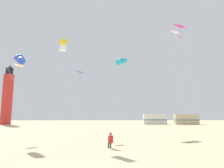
# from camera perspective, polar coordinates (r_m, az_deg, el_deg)

# --- Properties ---
(kite_flyer_standing) EXTENTS (0.40, 0.54, 1.16)m
(kite_flyer_standing) POSITION_cam_1_polar(r_m,az_deg,el_deg) (15.45, -0.48, -15.54)
(kite_flyer_standing) COLOR red
(kite_flyer_standing) RESTS_ON ground
(kite_tube_cyan) EXTENTS (2.45, 2.71, 10.78)m
(kite_tube_cyan) POSITION_cam_1_polar(r_m,az_deg,el_deg) (28.98, 2.71, 6.44)
(kite_tube_cyan) COLOR silver
(kite_tube_cyan) RESTS_ON ground
(kite_diamond_magenta) EXTENTS (2.13, 2.13, 11.02)m
(kite_diamond_magenta) POSITION_cam_1_polar(r_m,az_deg,el_deg) (20.71, 18.57, 14.06)
(kite_diamond_magenta) COLOR silver
(kite_diamond_magenta) RESTS_ON ground
(kite_diamond_violet) EXTENTS (1.22, 1.22, 7.73)m
(kite_diamond_violet) POSITION_cam_1_polar(r_m,az_deg,el_deg) (24.30, -9.00, 2.72)
(kite_diamond_violet) COLOR silver
(kite_diamond_violet) RESTS_ON ground
(kite_box_gold) EXTENTS (2.58, 2.58, 10.30)m
(kite_box_gold) POSITION_cam_1_polar(r_m,az_deg,el_deg) (22.16, -13.66, 10.59)
(kite_box_gold) COLOR silver
(kite_box_gold) RESTS_ON ground
(kite_diamond_white) EXTENTS (2.57, 2.57, 11.29)m
(kite_diamond_white) POSITION_cam_1_polar(r_m,az_deg,el_deg) (22.70, 17.89, 12.61)
(kite_diamond_white) COLOR silver
(kite_diamond_white) RESTS_ON ground
(kite_tube_blue) EXTENTS (3.70, 3.96, 8.83)m
(kite_tube_blue) POSITION_cam_1_polar(r_m,az_deg,el_deg) (22.82, -24.67, 6.44)
(kite_tube_blue) COLOR silver
(kite_tube_blue) RESTS_ON ground
(kite_diamond_orange) EXTENTS (3.35, 3.35, 8.33)m
(kite_diamond_orange) POSITION_cam_1_polar(r_m,az_deg,el_deg) (25.58, -24.82, 4.09)
(kite_diamond_orange) COLOR silver
(kite_diamond_orange) RESTS_ON ground
(lighthouse_distant) EXTENTS (2.80, 2.80, 16.80)m
(lighthouse_distant) POSITION_cam_1_polar(r_m,az_deg,el_deg) (64.07, -27.45, -3.07)
(lighthouse_distant) COLOR red
(lighthouse_distant) RESTS_ON ground
(rv_van_white) EXTENTS (6.61, 2.87, 2.80)m
(rv_van_white) POSITION_cam_1_polar(r_m,az_deg,el_deg) (58.88, 11.98, -9.74)
(rv_van_white) COLOR white
(rv_van_white) RESTS_ON ground
(rv_van_tan) EXTENTS (6.53, 2.61, 2.80)m
(rv_van_tan) POSITION_cam_1_polar(r_m,az_deg,el_deg) (59.96, 20.22, -9.37)
(rv_van_tan) COLOR #C6B28C
(rv_van_tan) RESTS_ON ground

